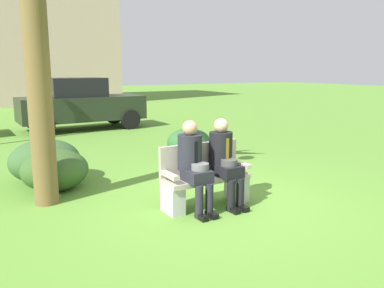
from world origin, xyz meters
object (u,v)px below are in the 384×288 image
at_px(seated_man_left, 194,162).
at_px(shrub_near_bench, 189,142).
at_px(seated_man_right, 225,158).
at_px(shrub_far_lawn, 45,161).
at_px(shrub_mid_lawn, 55,170).
at_px(parked_car_far, 81,104).
at_px(park_bench, 204,179).

relative_size(seated_man_left, shrub_near_bench, 1.25).
height_order(seated_man_right, shrub_far_lawn, seated_man_right).
bearing_deg(shrub_mid_lawn, parked_car_far, 70.99).
height_order(seated_man_left, parked_car_far, parked_car_far).
distance_m(shrub_near_bench, shrub_far_lawn, 3.29).
relative_size(park_bench, parked_car_far, 0.33).
distance_m(park_bench, shrub_near_bench, 3.35).
bearing_deg(park_bench, shrub_far_lawn, 125.62).
distance_m(park_bench, shrub_far_lawn, 3.00).
xyz_separation_m(seated_man_left, shrub_near_bench, (1.76, 3.13, -0.39)).
xyz_separation_m(shrub_near_bench, shrub_far_lawn, (-3.24, -0.57, 0.06)).
height_order(park_bench, seated_man_left, seated_man_left).
distance_m(seated_man_left, shrub_near_bench, 3.61).
height_order(seated_man_right, shrub_mid_lawn, seated_man_right).
relative_size(park_bench, seated_man_left, 1.02).
height_order(shrub_far_lawn, parked_car_far, parked_car_far).
bearing_deg(seated_man_left, shrub_far_lawn, 120.10).
relative_size(seated_man_right, shrub_mid_lawn, 1.17).
distance_m(park_bench, seated_man_left, 0.43).
bearing_deg(shrub_far_lawn, parked_car_far, 68.91).
distance_m(shrub_near_bench, parked_car_far, 5.37).
bearing_deg(shrub_mid_lawn, seated_man_left, -54.23).
bearing_deg(seated_man_right, parked_car_far, 88.36).
height_order(shrub_near_bench, shrub_mid_lawn, shrub_mid_lawn).
xyz_separation_m(park_bench, seated_man_right, (0.26, -0.13, 0.31)).
bearing_deg(park_bench, parked_car_far, 86.54).
height_order(park_bench, parked_car_far, parked_car_far).
distance_m(shrub_far_lawn, parked_car_far, 6.25).
bearing_deg(parked_car_far, shrub_near_bench, -79.24).
xyz_separation_m(park_bench, shrub_mid_lawn, (-1.70, 1.87, -0.06)).
bearing_deg(seated_man_left, park_bench, 25.98).
bearing_deg(parked_car_far, seated_man_left, -95.17).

